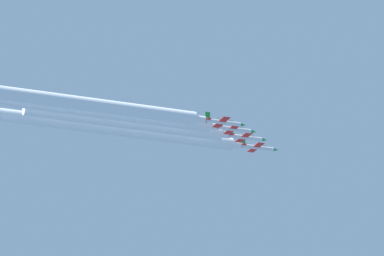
{
  "coord_description": "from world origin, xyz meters",
  "views": [
    {
      "loc": [
        351.81,
        -147.52,
        2.44
      ],
      "look_at": [
        0.05,
        -15.53,
        141.93
      ],
      "focal_mm": 127.62,
      "sensor_mm": 36.0,
      "label": 1
    }
  ],
  "objects_px": {
    "jet_third_echelon": "(235,129)",
    "jet_second_echelon": "(246,137)",
    "jet_fourth_echelon": "(224,122)",
    "jet_lead": "(258,147)"
  },
  "relations": [
    {
      "from": "jet_third_echelon",
      "to": "jet_second_echelon",
      "type": "bearing_deg",
      "value": 140.04
    },
    {
      "from": "jet_fourth_echelon",
      "to": "jet_second_echelon",
      "type": "bearing_deg",
      "value": 140.17
    },
    {
      "from": "jet_lead",
      "to": "jet_fourth_echelon",
      "type": "relative_size",
      "value": 1.0
    },
    {
      "from": "jet_second_echelon",
      "to": "jet_fourth_echelon",
      "type": "xyz_separation_m",
      "value": [
        16.8,
        -14.01,
        -2.87
      ]
    },
    {
      "from": "jet_lead",
      "to": "jet_fourth_echelon",
      "type": "distance_m",
      "value": 33.09
    },
    {
      "from": "jet_lead",
      "to": "jet_second_echelon",
      "type": "height_order",
      "value": "jet_lead"
    },
    {
      "from": "jet_second_echelon",
      "to": "jet_lead",
      "type": "bearing_deg",
      "value": 137.74
    },
    {
      "from": "jet_lead",
      "to": "jet_third_echelon",
      "type": "height_order",
      "value": "jet_lead"
    },
    {
      "from": "jet_third_echelon",
      "to": "jet_fourth_echelon",
      "type": "xyz_separation_m",
      "value": [
        8.05,
        -6.68,
        -1.57
      ]
    },
    {
      "from": "jet_lead",
      "to": "jet_third_echelon",
      "type": "distance_m",
      "value": 22.54
    }
  ]
}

